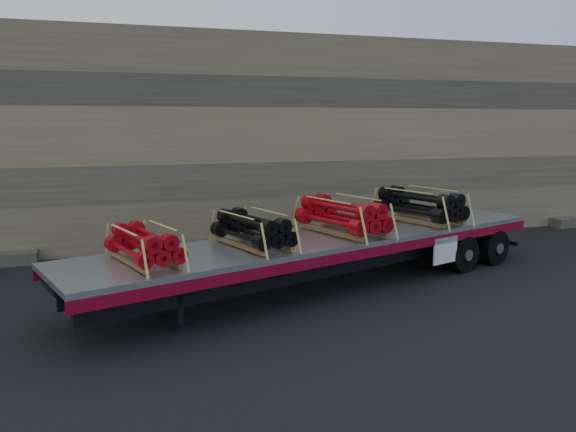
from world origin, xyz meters
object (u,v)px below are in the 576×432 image
trailer (326,261)px  bundle_rear (419,206)px  bundle_midrear (342,216)px  bundle_midfront (253,230)px  bundle_front (144,246)px

trailer → bundle_rear: 3.58m
bundle_midrear → bundle_rear: bearing=0.0°
trailer → bundle_midfront: 2.41m
bundle_rear → bundle_midfront: bearing=-180.0°
bundle_midfront → trailer: bearing=-0.0°
trailer → bundle_front: 4.86m
bundle_midrear → bundle_front: bearing=-180.0°
bundle_midfront → bundle_midrear: bearing=0.0°
bundle_front → bundle_rear: bearing=0.0°
bundle_midrear → bundle_rear: size_ratio=0.98×
bundle_front → bundle_midrear: bearing=0.0°
bundle_front → bundle_midfront: (2.45, 0.81, 0.02)m
trailer → bundle_midfront: (-2.07, -0.68, 1.04)m
bundle_midfront → bundle_midrear: bundle_midrear is taller
bundle_front → bundle_rear: size_ratio=0.79×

